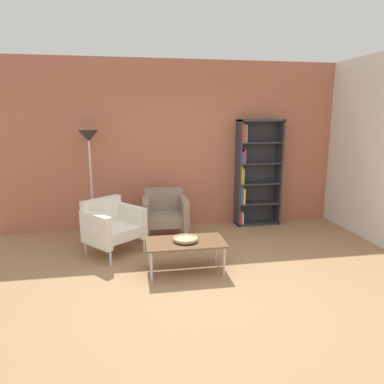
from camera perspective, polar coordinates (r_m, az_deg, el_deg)
The scene contains 8 objects.
ground_plane at distance 4.35m, azimuth 3.33°, elevation -14.65°, with size 8.32×8.32×0.00m, color #9E7751.
brick_back_panel at distance 6.32m, azimuth -1.61°, elevation 7.53°, with size 6.40×0.12×2.90m, color #B2664C.
bookshelf_tall at distance 6.50m, azimuth 10.14°, elevation 3.08°, with size 0.80×0.30×1.90m.
coffee_table_low at distance 4.54m, azimuth -1.05°, elevation -8.33°, with size 1.00×0.56×0.40m.
decorative_bowl at distance 4.52m, azimuth -1.05°, elevation -7.54°, with size 0.32×0.32×0.05m.
armchair_spare_guest at distance 5.26m, azimuth -12.86°, elevation -5.23°, with size 0.95×0.94×0.78m.
armchair_by_bookshelf at distance 5.80m, azimuth -4.39°, elevation -3.33°, with size 0.74×0.68×0.78m.
floor_lamp_torchiere at distance 5.94m, azimuth -16.24°, elevation 6.74°, with size 0.32×0.32×1.74m.
Camera 1 is at (-0.90, -3.77, 1.96)m, focal length 33.08 mm.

